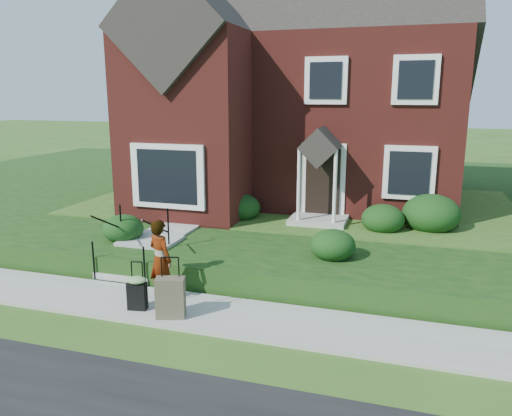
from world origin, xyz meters
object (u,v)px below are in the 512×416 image
at_px(suitcase_black, 137,291).
at_px(suitcase_olive, 171,297).
at_px(front_steps, 141,252).
at_px(woman, 160,259).

bearing_deg(suitcase_black, suitcase_olive, -18.18).
distance_m(suitcase_black, suitcase_olive, 0.80).
relative_size(suitcase_black, suitcase_olive, 0.83).
relative_size(front_steps, suitcase_olive, 1.72).
height_order(front_steps, woman, woman).
height_order(suitcase_black, suitcase_olive, suitcase_olive).
bearing_deg(woman, suitcase_olive, 152.25).
height_order(front_steps, suitcase_olive, front_steps).
xyz_separation_m(front_steps, suitcase_olive, (1.93, -2.27, -0.00)).
bearing_deg(front_steps, woman, -48.31).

